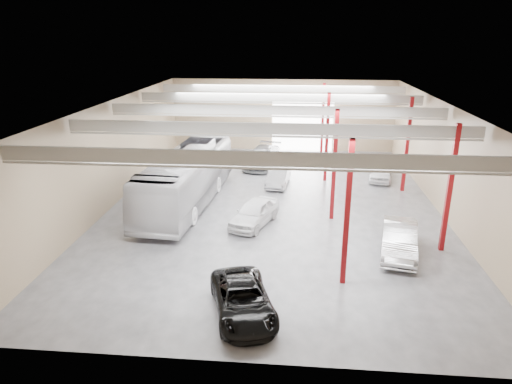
% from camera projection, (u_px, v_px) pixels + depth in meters
% --- Properties ---
extents(depot_shell, '(22.12, 32.12, 7.06)m').
position_uv_depth(depot_shell, '(277.00, 133.00, 30.29)').
color(depot_shell, '#47464B').
rests_on(depot_shell, ground).
extents(coach_bus, '(4.21, 13.86, 3.81)m').
position_uv_depth(coach_bus, '(187.00, 177.00, 31.22)').
color(coach_bus, silver).
rests_on(coach_bus, ground).
extents(black_sedan, '(3.63, 5.46, 1.39)m').
position_uv_depth(black_sedan, '(243.00, 300.00, 19.08)').
color(black_sedan, black).
rests_on(black_sedan, ground).
extents(car_row_a, '(3.26, 4.89, 1.55)m').
position_uv_depth(car_row_a, '(254.00, 213.00, 28.11)').
color(car_row_a, white).
rests_on(car_row_a, ground).
extents(car_row_b, '(1.94, 4.34, 1.38)m').
position_uv_depth(car_row_b, '(278.00, 176.00, 35.48)').
color(car_row_b, '#A4A3A8').
rests_on(car_row_b, ground).
extents(car_row_c, '(3.55, 6.26, 1.71)m').
position_uv_depth(car_row_c, '(263.00, 157.00, 40.45)').
color(car_row_c, slate).
rests_on(car_row_c, ground).
extents(car_right_near, '(2.70, 5.30, 1.66)m').
position_uv_depth(car_right_near, '(399.00, 239.00, 24.32)').
color(car_right_near, silver).
rests_on(car_right_near, ground).
extents(car_right_far, '(2.48, 4.42, 1.42)m').
position_uv_depth(car_right_far, '(381.00, 171.00, 36.82)').
color(car_right_far, white).
rests_on(car_right_far, ground).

